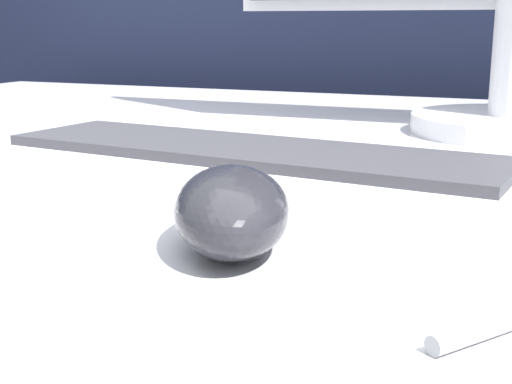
% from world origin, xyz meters
% --- Properties ---
extents(partition_panel, '(5.00, 0.03, 1.31)m').
position_xyz_m(partition_panel, '(0.00, 0.70, 0.66)').
color(partition_panel, black).
rests_on(partition_panel, ground_plane).
extents(computer_mouse_near, '(0.10, 0.12, 0.04)m').
position_xyz_m(computer_mouse_near, '(0.07, -0.26, 0.79)').
color(computer_mouse_near, '#232328').
rests_on(computer_mouse_near, desk).
extents(keyboard, '(0.43, 0.17, 0.02)m').
position_xyz_m(keyboard, '(0.00, -0.09, 0.78)').
color(keyboard, white).
rests_on(keyboard, desk).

